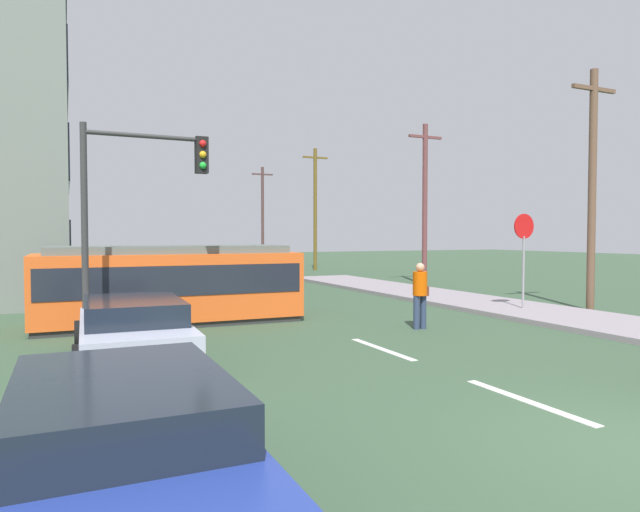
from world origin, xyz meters
The scene contains 17 objects.
ground_plane centered at (0.00, 10.00, 0.00)m, with size 120.00×120.00×0.00m, color #375038.
sidewalk_curb_right centered at (6.80, 6.00, 0.07)m, with size 3.20×36.00×0.14m, color gray.
lane_stripe_1 centered at (0.00, 2.00, 0.01)m, with size 0.16×2.40×0.01m, color silver.
lane_stripe_2 centered at (0.00, 6.00, 0.01)m, with size 0.16×2.40×0.01m, color silver.
lane_stripe_3 centered at (0.00, 17.44, 0.01)m, with size 0.16×2.40×0.01m, color silver.
lane_stripe_4 centered at (0.00, 23.44, 0.01)m, with size 0.16×2.40×0.01m, color silver.
streetcar_tram centered at (-3.39, 11.44, 1.08)m, with size 6.82×2.60×2.08m.
city_bus centered at (-0.89, 17.40, 1.11)m, with size 2.57×5.73×1.94m.
pedestrian_crossing centered at (2.18, 7.78, 0.94)m, with size 0.48×0.36×1.67m.
parked_sedan_near centered at (-5.53, 1.06, 0.62)m, with size 2.05×4.52×1.19m.
parked_sedan_mid centered at (-4.82, 6.91, 0.62)m, with size 2.13×4.52×1.19m.
stop_sign centered at (6.78, 8.98, 2.19)m, with size 0.76×0.07×2.88m.
traffic_light_mast centered at (-4.46, 9.03, 3.35)m, with size 2.73×0.33×4.77m.
utility_pole_near centered at (9.03, 8.44, 3.93)m, with size 1.80×0.24×7.50m.
utility_pole_mid centered at (9.58, 18.13, 3.98)m, with size 1.80×0.24×7.60m.
utility_pole_far centered at (9.44, 30.57, 4.28)m, with size 1.80×0.24×8.20m.
utility_pole_distant centered at (9.05, 40.45, 4.20)m, with size 1.80×0.24×8.04m.
Camera 1 is at (-5.94, -3.94, 2.36)m, focal length 31.41 mm.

